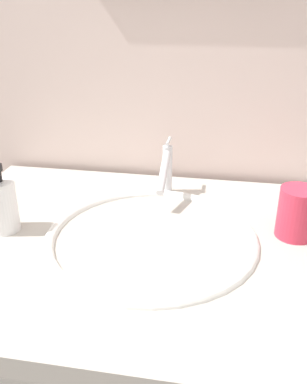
# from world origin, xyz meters

# --- Properties ---
(tiled_wall_back) EXTENTS (2.18, 0.04, 2.40)m
(tiled_wall_back) POSITION_xyz_m (0.00, 0.37, 1.20)
(tiled_wall_back) COLOR beige
(tiled_wall_back) RESTS_ON ground
(sink_basin) EXTENTS (0.43, 0.43, 0.13)m
(sink_basin) POSITION_xyz_m (-0.02, 0.01, 0.85)
(sink_basin) COLOR white
(sink_basin) RESTS_ON vanity_counter
(faucet) EXTENTS (0.02, 0.16, 0.13)m
(faucet) POSITION_xyz_m (-0.02, 0.21, 0.96)
(faucet) COLOR silver
(faucet) RESTS_ON sink_basin
(toothbrush_cup) EXTENTS (0.08, 0.08, 0.10)m
(toothbrush_cup) POSITION_xyz_m (0.27, 0.07, 0.95)
(toothbrush_cup) COLOR #D8334C
(toothbrush_cup) RESTS_ON vanity_counter
(soap_dispenser) EXTENTS (0.06, 0.06, 0.15)m
(soap_dispenser) POSITION_xyz_m (-0.33, -0.01, 0.95)
(soap_dispenser) COLOR white
(soap_dispenser) RESTS_ON vanity_counter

